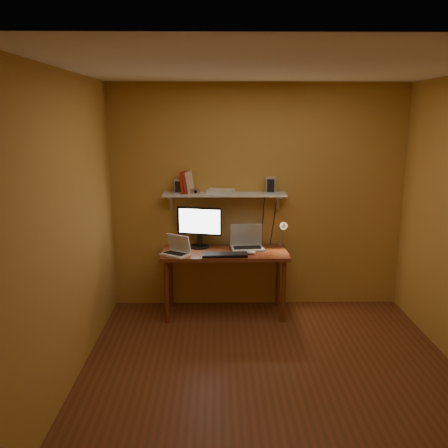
{
  "coord_description": "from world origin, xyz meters",
  "views": [
    {
      "loc": [
        -0.47,
        -3.84,
        2.24
      ],
      "look_at": [
        -0.4,
        1.18,
        1.08
      ],
      "focal_mm": 38.0,
      "sensor_mm": 36.0,
      "label": 1
    }
  ],
  "objects_px": {
    "laptop": "(247,242)",
    "mouse": "(251,253)",
    "netbook": "(177,249)",
    "keyboard": "(225,255)",
    "speaker_right": "(271,185)",
    "desk_lamp": "(282,230)",
    "monitor": "(199,225)",
    "wall_shelf": "(225,195)",
    "speaker_left": "(179,186)",
    "shelf_camera": "(195,191)",
    "desk": "(225,258)",
    "router": "(221,191)"
  },
  "relations": [
    {
      "from": "keyboard",
      "to": "speaker_left",
      "type": "distance_m",
      "value": 0.95
    },
    {
      "from": "desk_lamp",
      "to": "monitor",
      "type": "bearing_deg",
      "value": 178.0
    },
    {
      "from": "mouse",
      "to": "wall_shelf",
      "type": "bearing_deg",
      "value": 144.33
    },
    {
      "from": "wall_shelf",
      "to": "desk_lamp",
      "type": "bearing_deg",
      "value": -5.88
    },
    {
      "from": "laptop",
      "to": "mouse",
      "type": "height_order",
      "value": "laptop"
    },
    {
      "from": "speaker_left",
      "to": "keyboard",
      "type": "bearing_deg",
      "value": -26.54
    },
    {
      "from": "speaker_left",
      "to": "laptop",
      "type": "bearing_deg",
      "value": 4.9
    },
    {
      "from": "keyboard",
      "to": "mouse",
      "type": "xyz_separation_m",
      "value": [
        0.29,
        0.07,
        0.01
      ]
    },
    {
      "from": "monitor",
      "to": "speaker_left",
      "type": "relative_size",
      "value": 3.19
    },
    {
      "from": "netbook",
      "to": "mouse",
      "type": "height_order",
      "value": "netbook"
    },
    {
      "from": "laptop",
      "to": "speaker_right",
      "type": "height_order",
      "value": "speaker_right"
    },
    {
      "from": "shelf_camera",
      "to": "router",
      "type": "distance_m",
      "value": 0.29
    },
    {
      "from": "desk",
      "to": "speaker_left",
      "type": "relative_size",
      "value": 8.7
    },
    {
      "from": "keyboard",
      "to": "speaker_right",
      "type": "distance_m",
      "value": 0.96
    },
    {
      "from": "netbook",
      "to": "speaker_left",
      "type": "distance_m",
      "value": 0.72
    },
    {
      "from": "desk_lamp",
      "to": "speaker_left",
      "type": "bearing_deg",
      "value": 176.51
    },
    {
      "from": "netbook",
      "to": "keyboard",
      "type": "relative_size",
      "value": 0.73
    },
    {
      "from": "wall_shelf",
      "to": "shelf_camera",
      "type": "xyz_separation_m",
      "value": [
        -0.33,
        -0.05,
        0.05
      ]
    },
    {
      "from": "desk_lamp",
      "to": "mouse",
      "type": "bearing_deg",
      "value": -145.63
    },
    {
      "from": "netbook",
      "to": "speaker_right",
      "type": "xyz_separation_m",
      "value": [
        1.05,
        0.32,
        0.66
      ]
    },
    {
      "from": "desk_lamp",
      "to": "speaker_right",
      "type": "relative_size",
      "value": 2.02
    },
    {
      "from": "speaker_right",
      "to": "speaker_left",
      "type": "bearing_deg",
      "value": -174.94
    },
    {
      "from": "netbook",
      "to": "router",
      "type": "height_order",
      "value": "router"
    },
    {
      "from": "router",
      "to": "mouse",
      "type": "bearing_deg",
      "value": -43.87
    },
    {
      "from": "speaker_left",
      "to": "netbook",
      "type": "bearing_deg",
      "value": -81.48
    },
    {
      "from": "netbook",
      "to": "desk_lamp",
      "type": "relative_size",
      "value": 0.95
    },
    {
      "from": "monitor",
      "to": "speaker_left",
      "type": "distance_m",
      "value": 0.5
    },
    {
      "from": "desk",
      "to": "speaker_left",
      "type": "bearing_deg",
      "value": 158.98
    },
    {
      "from": "speaker_right",
      "to": "shelf_camera",
      "type": "height_order",
      "value": "speaker_right"
    },
    {
      "from": "netbook",
      "to": "mouse",
      "type": "relative_size",
      "value": 3.53
    },
    {
      "from": "wall_shelf",
      "to": "desk_lamp",
      "type": "xyz_separation_m",
      "value": [
        0.66,
        -0.07,
        -0.4
      ]
    },
    {
      "from": "monitor",
      "to": "laptop",
      "type": "height_order",
      "value": "monitor"
    },
    {
      "from": "desk_lamp",
      "to": "speaker_left",
      "type": "height_order",
      "value": "speaker_left"
    },
    {
      "from": "speaker_right",
      "to": "laptop",
      "type": "bearing_deg",
      "value": -157.66
    },
    {
      "from": "netbook",
      "to": "mouse",
      "type": "xyz_separation_m",
      "value": [
        0.82,
        -0.0,
        -0.04
      ]
    },
    {
      "from": "wall_shelf",
      "to": "netbook",
      "type": "relative_size",
      "value": 3.92
    },
    {
      "from": "speaker_right",
      "to": "shelf_camera",
      "type": "distance_m",
      "value": 0.85
    },
    {
      "from": "monitor",
      "to": "netbook",
      "type": "relative_size",
      "value": 1.44
    },
    {
      "from": "speaker_right",
      "to": "router",
      "type": "height_order",
      "value": "speaker_right"
    },
    {
      "from": "laptop",
      "to": "speaker_right",
      "type": "distance_m",
      "value": 0.7
    },
    {
      "from": "desk",
      "to": "laptop",
      "type": "bearing_deg",
      "value": 24.69
    },
    {
      "from": "router",
      "to": "netbook",
      "type": "bearing_deg",
      "value": -147.08
    },
    {
      "from": "keyboard",
      "to": "speaker_right",
      "type": "relative_size",
      "value": 2.63
    },
    {
      "from": "laptop",
      "to": "speaker_left",
      "type": "height_order",
      "value": "speaker_left"
    },
    {
      "from": "speaker_left",
      "to": "speaker_right",
      "type": "distance_m",
      "value": 1.04
    },
    {
      "from": "keyboard",
      "to": "router",
      "type": "xyz_separation_m",
      "value": [
        -0.04,
        0.39,
        0.64
      ]
    },
    {
      "from": "monitor",
      "to": "speaker_right",
      "type": "relative_size",
      "value": 2.77
    },
    {
      "from": "speaker_right",
      "to": "router",
      "type": "distance_m",
      "value": 0.57
    },
    {
      "from": "monitor",
      "to": "netbook",
      "type": "height_order",
      "value": "monitor"
    },
    {
      "from": "monitor",
      "to": "speaker_left",
      "type": "height_order",
      "value": "speaker_left"
    }
  ]
}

